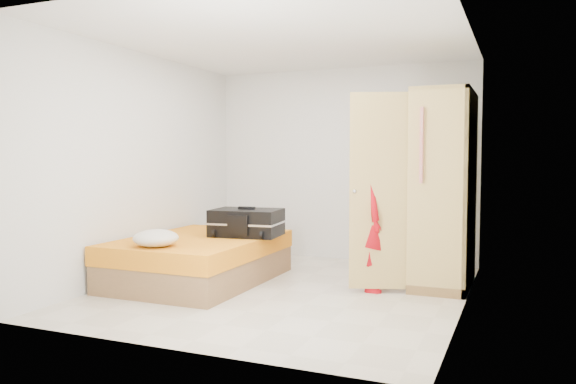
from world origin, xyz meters
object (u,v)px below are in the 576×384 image
at_px(person, 377,216).
at_px(suitcase, 247,223).
at_px(bed, 199,259).
at_px(round_cushion, 156,238).
at_px(wardrobe, 439,194).

height_order(person, suitcase, person).
distance_m(person, suitcase, 1.51).
distance_m(bed, round_cushion, 0.81).
distance_m(bed, person, 2.04).
bearing_deg(suitcase, bed, -149.51).
xyz_separation_m(bed, wardrobe, (2.50, 0.83, 0.75)).
relative_size(bed, wardrobe, 0.96).
height_order(bed, person, person).
bearing_deg(round_cushion, suitcase, 65.67).
distance_m(bed, suitcase, 0.67).
xyz_separation_m(bed, person, (1.93, 0.38, 0.53)).
height_order(wardrobe, suitcase, wardrobe).
height_order(bed, suitcase, suitcase).
bearing_deg(bed, person, 11.27).
height_order(bed, round_cushion, round_cushion).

